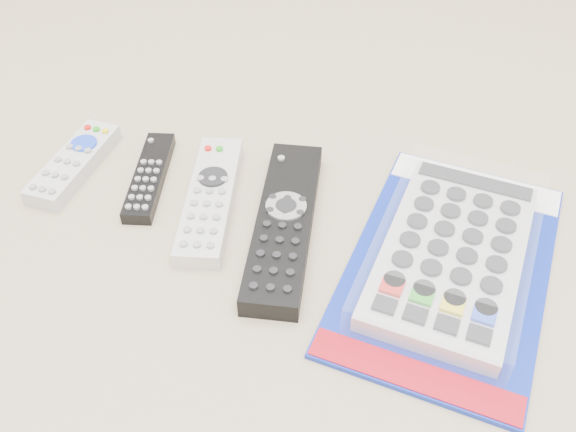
% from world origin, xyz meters
% --- Properties ---
extents(remote_small_grey, '(0.06, 0.16, 0.02)m').
position_xyz_m(remote_small_grey, '(-0.25, 0.02, 0.01)').
color(remote_small_grey, '#AFAFB1').
rests_on(remote_small_grey, ground).
extents(remote_slim_black, '(0.06, 0.16, 0.02)m').
position_xyz_m(remote_slim_black, '(-0.14, 0.02, 0.01)').
color(remote_slim_black, black).
rests_on(remote_slim_black, ground).
extents(remote_silver_dvd, '(0.08, 0.21, 0.02)m').
position_xyz_m(remote_silver_dvd, '(-0.06, -0.01, 0.01)').
color(remote_silver_dvd, silver).
rests_on(remote_silver_dvd, ground).
extents(remote_large_black, '(0.08, 0.26, 0.03)m').
position_xyz_m(remote_large_black, '(0.04, -0.03, 0.01)').
color(remote_large_black, black).
rests_on(remote_large_black, ground).
extents(jumbo_remote_packaged, '(0.26, 0.37, 0.04)m').
position_xyz_m(jumbo_remote_packaged, '(0.22, -0.04, 0.02)').
color(jumbo_remote_packaged, '#0D2496').
rests_on(jumbo_remote_packaged, ground).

